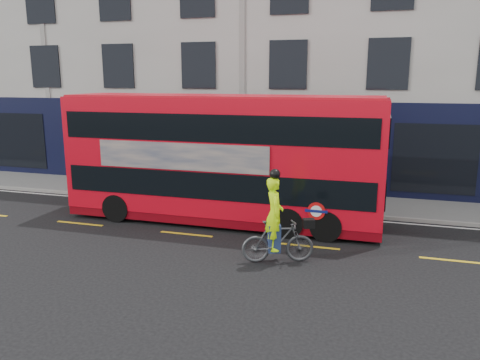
% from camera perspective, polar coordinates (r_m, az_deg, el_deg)
% --- Properties ---
extents(ground, '(120.00, 120.00, 0.00)m').
position_cam_1_polar(ground, '(14.08, -8.95, -8.44)').
color(ground, black).
rests_on(ground, ground).
extents(pavement, '(60.00, 3.00, 0.12)m').
position_cam_1_polar(pavement, '(19.85, -0.95, -1.96)').
color(pavement, slate).
rests_on(pavement, ground).
extents(kerb, '(60.00, 0.12, 0.13)m').
position_cam_1_polar(kerb, '(18.47, -2.34, -3.04)').
color(kerb, gray).
rests_on(kerb, ground).
extents(building_terrace, '(50.00, 10.07, 15.00)m').
position_cam_1_polar(building_terrace, '(25.58, 3.51, 17.99)').
color(building_terrace, '#B8B5AD').
rests_on(building_terrace, ground).
extents(road_edge_line, '(58.00, 0.10, 0.01)m').
position_cam_1_polar(road_edge_line, '(18.21, -2.64, -3.47)').
color(road_edge_line, silver).
rests_on(road_edge_line, ground).
extents(lane_dashes, '(58.00, 0.12, 0.01)m').
position_cam_1_polar(lane_dashes, '(15.36, -6.56, -6.56)').
color(lane_dashes, gold).
rests_on(lane_dashes, ground).
extents(bus, '(10.92, 2.54, 4.40)m').
position_cam_1_polar(bus, '(16.12, -2.09, 2.67)').
color(bus, red).
rests_on(bus, ground).
extents(cyclist, '(2.05, 1.20, 2.62)m').
position_cam_1_polar(cyclist, '(12.80, 4.51, -6.28)').
color(cyclist, '#47484C').
rests_on(cyclist, ground).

